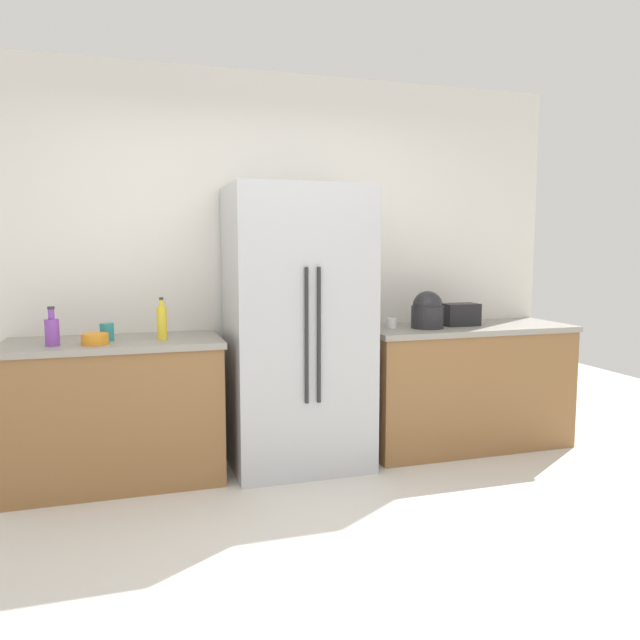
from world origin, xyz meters
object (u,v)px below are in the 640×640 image
bottle_b (162,322)px  cup_b (107,332)px  rice_cooker (428,311)px  cup_a (392,323)px  toaster (460,314)px  refrigerator (298,329)px  bottle_a (52,331)px  bowl_a (95,339)px

bottle_b → cup_b: size_ratio=2.46×
rice_cooker → bottle_b: (-1.85, -0.02, -0.01)m
rice_cooker → cup_a: 0.27m
toaster → bottle_b: bottle_b is taller
refrigerator → toaster: 1.27m
refrigerator → rice_cooker: bearing=-0.7°
bottle_b → cup_b: (-0.33, 0.07, -0.06)m
bottle_b → toaster: bearing=2.3°
refrigerator → cup_b: refrigerator is taller
toaster → cup_a: 0.55m
refrigerator → bottle_a: bearing=-176.9°
refrigerator → bottle_b: 0.89m
cup_a → cup_b: bearing=-178.9°
bottle_a → bottle_b: (0.63, 0.05, 0.02)m
cup_a → refrigerator: bearing=-174.1°
cup_a → cup_b: cup_b is taller
bottle_a → bottle_b: 0.64m
rice_cooker → toaster: bearing=12.0°
rice_cooker → bottle_b: size_ratio=1.00×
bottle_a → rice_cooker: bearing=1.6°
toaster → bottle_b: bearing=-177.7°
bottle_b → cup_b: bottle_b is taller
toaster → cup_a: (-0.54, 0.02, -0.05)m
cup_a → bowl_a: cup_a is taller
toaster → bottle_b: (-2.16, -0.09, 0.03)m
toaster → rice_cooker: bearing=-168.0°
rice_cooker → cup_a: rice_cooker is taller
cup_b → bowl_a: (-0.07, -0.14, -0.02)m
cup_b → bowl_a: 0.16m
toaster → bowl_a: toaster is taller
toaster → cup_a: size_ratio=3.25×
bottle_b → bowl_a: (-0.40, -0.07, -0.08)m
bottle_b → refrigerator: bearing=2.2°
refrigerator → toaster: refrigerator is taller
refrigerator → cup_b: size_ratio=17.38×
rice_cooker → cup_a: size_ratio=3.34×
bowl_a → cup_b: bearing=65.2°
toaster → cup_b: (-2.49, -0.01, -0.03)m
toaster → bowl_a: 2.56m
bottle_b → cup_a: bearing=3.8°
rice_cooker → cup_b: 2.19m
refrigerator → cup_b: 1.22m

